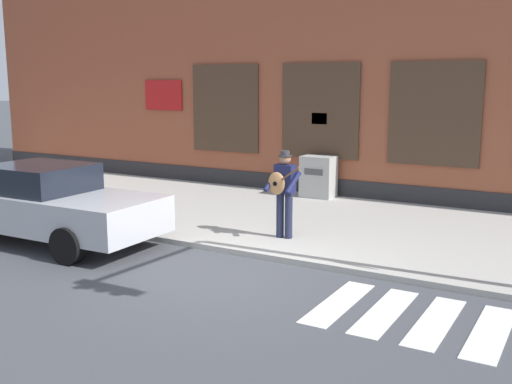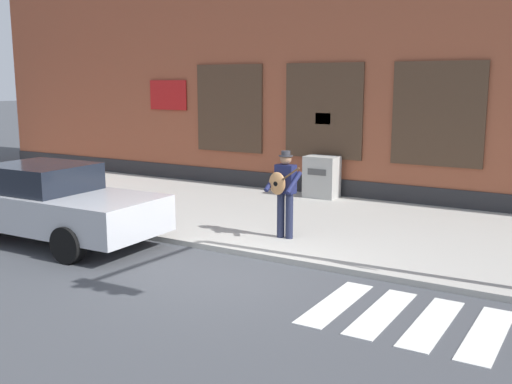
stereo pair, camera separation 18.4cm
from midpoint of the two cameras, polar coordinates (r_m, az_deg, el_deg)
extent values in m
plane|color=#424449|center=(9.90, -2.91, -7.88)|extent=(160.00, 160.00, 0.00)
cube|color=#ADAAA3|center=(13.21, 6.35, -3.00)|extent=(28.00, 5.84, 0.10)
cube|color=brown|center=(17.48, 13.26, 11.87)|extent=(28.00, 4.00, 7.24)
cube|color=#28282B|center=(15.81, 10.61, -0.05)|extent=(28.00, 0.04, 0.55)
cube|color=#473323|center=(17.57, -3.27, 7.95)|extent=(2.22, 0.06, 2.51)
cube|color=black|center=(17.56, -3.29, 7.95)|extent=(2.10, 0.03, 2.39)
cube|color=#473323|center=(16.12, 5.77, 7.69)|extent=(2.22, 0.06, 2.51)
cube|color=black|center=(16.11, 5.76, 7.69)|extent=(2.10, 0.03, 2.39)
cube|color=#473323|center=(15.13, 16.27, 7.15)|extent=(2.22, 0.06, 2.51)
cube|color=black|center=(15.12, 16.26, 7.14)|extent=(2.10, 0.03, 2.39)
cube|color=red|center=(18.87, -9.09, 9.10)|extent=(1.40, 0.04, 0.90)
cube|color=yellow|center=(16.11, 5.73, 6.97)|extent=(0.44, 0.02, 0.30)
cube|color=silver|center=(8.75, 7.26, -10.44)|extent=(0.42, 1.90, 0.01)
cube|color=silver|center=(8.53, 11.57, -11.13)|extent=(0.42, 1.90, 0.01)
cube|color=silver|center=(8.36, 16.10, -11.80)|extent=(0.42, 1.90, 0.01)
cube|color=silver|center=(8.24, 20.81, -12.41)|extent=(0.42, 1.90, 0.01)
cube|color=#B7BABF|center=(12.34, -19.38, -1.55)|extent=(4.64, 1.95, 0.68)
cube|color=black|center=(12.42, -20.32, 1.28)|extent=(1.88, 1.63, 0.52)
cube|color=silver|center=(11.20, -9.44, -1.91)|extent=(0.07, 0.24, 0.12)
cube|color=silver|center=(10.36, -13.33, -3.08)|extent=(0.07, 0.24, 0.12)
cylinder|color=black|center=(12.10, -11.96, -3.06)|extent=(0.67, 0.26, 0.66)
cylinder|color=black|center=(10.88, -17.96, -4.88)|extent=(0.67, 0.26, 0.66)
cylinder|color=black|center=(13.95, -20.32, -1.70)|extent=(0.67, 0.26, 0.66)
cylinder|color=#1E233D|center=(11.63, 2.67, -2.29)|extent=(0.15, 0.15, 0.89)
cylinder|color=#1E233D|center=(11.70, 1.86, -2.20)|extent=(0.15, 0.15, 0.89)
cube|color=#191E47|center=(11.53, 2.32, 1.26)|extent=(0.39, 0.24, 0.55)
sphere|color=#9E7051|center=(11.48, 2.33, 3.17)|extent=(0.22, 0.22, 0.22)
cylinder|color=#333338|center=(11.47, 2.33, 3.47)|extent=(0.28, 0.28, 0.02)
cylinder|color=#333338|center=(11.46, 2.33, 3.72)|extent=(0.18, 0.18, 0.09)
cylinder|color=#191E47|center=(11.34, 3.11, 0.89)|extent=(0.11, 0.51, 0.39)
cylinder|color=#191E47|center=(11.58, 1.04, 1.10)|extent=(0.11, 0.51, 0.39)
ellipsoid|color=#B77F4C|center=(11.43, 1.51, 0.83)|extent=(0.36, 0.14, 0.44)
cylinder|color=black|center=(11.38, 1.36, 0.79)|extent=(0.09, 0.01, 0.09)
cylinder|color=brown|center=(11.26, 2.60, 1.60)|extent=(0.47, 0.06, 0.34)
cube|color=#ADADA8|center=(15.83, 5.63, 1.47)|extent=(0.86, 0.59, 1.09)
cube|color=#4C4C4C|center=(15.53, 5.17, 1.91)|extent=(0.52, 0.02, 0.16)
camera|label=1|loc=(0.09, -90.49, -0.09)|focal=42.00mm
camera|label=2|loc=(0.09, 89.51, 0.09)|focal=42.00mm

